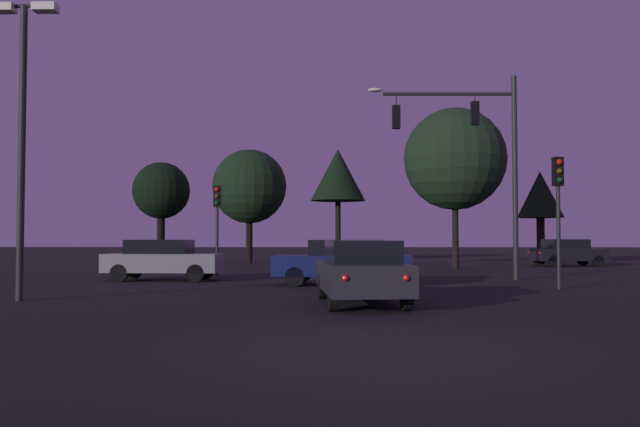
{
  "coord_description": "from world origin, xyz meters",
  "views": [
    {
      "loc": [
        -0.56,
        -9.34,
        1.57
      ],
      "look_at": [
        -1.19,
        13.59,
        2.44
      ],
      "focal_mm": 36.91,
      "sensor_mm": 36.0,
      "label": 1
    }
  ],
  "objects": [
    {
      "name": "tree_center_horizon",
      "position": [
        -6.21,
        32.32,
        4.87
      ],
      "size": [
        4.73,
        4.73,
        7.25
      ],
      "color": "black",
      "rests_on": "ground"
    },
    {
      "name": "car_far_lane",
      "position": [
        12.37,
        28.08,
        0.79
      ],
      "size": [
        4.25,
        2.44,
        1.52
      ],
      "color": "black",
      "rests_on": "ground"
    },
    {
      "name": "traffic_light_corner_right",
      "position": [
        6.28,
        11.19,
        2.91
      ],
      "size": [
        0.32,
        0.36,
        4.1
      ],
      "color": "#232326",
      "rests_on": "ground"
    },
    {
      "name": "car_crossing_left",
      "position": [
        -0.36,
        12.77,
        0.8
      ],
      "size": [
        4.78,
        2.17,
        1.52
      ],
      "color": "#0F1947",
      "rests_on": "ground"
    },
    {
      "name": "tree_behind_sign",
      "position": [
        5.6,
        25.27,
        5.74
      ],
      "size": [
        5.38,
        5.38,
        8.44
      ],
      "color": "black",
      "rests_on": "ground"
    },
    {
      "name": "traffic_signal_mast_arm",
      "position": [
        4.73,
        15.8,
        5.23
      ],
      "size": [
        5.71,
        0.48,
        7.8
      ],
      "color": "#232326",
      "rests_on": "ground"
    },
    {
      "name": "traffic_light_corner_left",
      "position": [
        -5.63,
        18.04,
        2.7
      ],
      "size": [
        0.3,
        0.35,
        3.78
      ],
      "color": "#232326",
      "rests_on": "ground"
    },
    {
      "name": "car_nearside_lane",
      "position": [
        -0.02,
        6.39,
        0.8
      ],
      "size": [
        2.25,
        4.78,
        1.52
      ],
      "color": "#232328",
      "rests_on": "ground"
    },
    {
      "name": "parking_lot_lamp_post",
      "position": [
        -8.56,
        6.98,
        4.83
      ],
      "size": [
        1.7,
        0.36,
        7.55
      ],
      "color": "#232326",
      "rests_on": "ground"
    },
    {
      "name": "tree_left_far",
      "position": [
        -11.79,
        32.02,
        4.56
      ],
      "size": [
        3.61,
        3.61,
        6.41
      ],
      "color": "black",
      "rests_on": "ground"
    },
    {
      "name": "ground_plane",
      "position": [
        0.0,
        24.5,
        0.0
      ],
      "size": [
        168.0,
        168.0,
        0.0
      ],
      "primitive_type": "plane",
      "color": "black",
      "rests_on": "ground"
    },
    {
      "name": "tree_right_cluster",
      "position": [
        12.61,
        33.72,
        4.35
      ],
      "size": [
        2.96,
        2.96,
        5.95
      ],
      "color": "black",
      "rests_on": "ground"
    },
    {
      "name": "car_crossing_right",
      "position": [
        -7.09,
        14.94,
        0.79
      ],
      "size": [
        4.33,
        1.84,
        1.52
      ],
      "color": "gray",
      "rests_on": "ground"
    },
    {
      "name": "tree_lot_edge",
      "position": [
        -0.56,
        26.28,
        4.99
      ],
      "size": [
        2.98,
        2.98,
        6.45
      ],
      "color": "black",
      "rests_on": "ground"
    }
  ]
}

